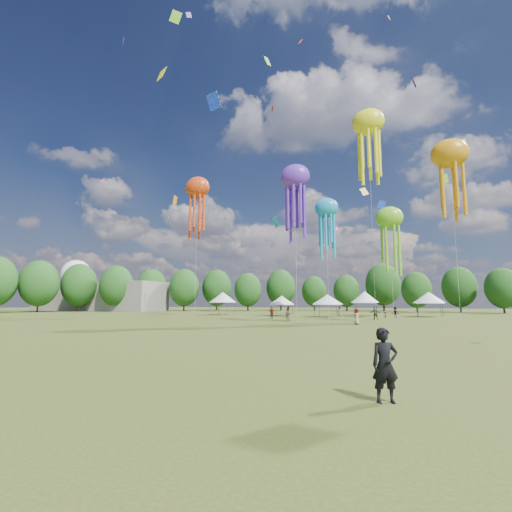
% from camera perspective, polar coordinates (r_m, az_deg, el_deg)
% --- Properties ---
extents(ground, '(300.00, 300.00, 0.00)m').
position_cam_1_polar(ground, '(15.08, -20.48, -16.18)').
color(ground, '#384416').
rests_on(ground, ground).
extents(observer_main, '(0.79, 0.67, 1.84)m').
position_cam_1_polar(observer_main, '(10.19, 19.33, -15.59)').
color(observer_main, black).
rests_on(observer_main, ground).
extents(spectator_near, '(0.93, 0.78, 1.69)m').
position_cam_1_polar(spectator_near, '(50.26, 4.94, -8.97)').
color(spectator_near, gray).
rests_on(spectator_near, ground).
extents(spectators_far, '(18.53, 25.18, 1.90)m').
position_cam_1_polar(spectators_far, '(57.84, 15.06, -8.46)').
color(spectators_far, gray).
rests_on(spectators_far, ground).
extents(festival_tents, '(42.01, 11.08, 4.43)m').
position_cam_1_polar(festival_tents, '(67.33, 10.13, -6.45)').
color(festival_tents, '#47474C').
rests_on(festival_tents, ground).
extents(show_kites, '(46.05, 23.09, 28.77)m').
position_cam_1_polar(show_kites, '(57.08, 13.76, 11.19)').
color(show_kites, '#652CC4').
rests_on(show_kites, ground).
extents(small_kites, '(82.19, 58.87, 44.84)m').
position_cam_1_polar(small_kites, '(60.66, 12.05, 19.71)').
color(small_kites, '#652CC4').
rests_on(small_kites, ground).
extents(treeline, '(201.57, 95.24, 13.43)m').
position_cam_1_polar(treeline, '(75.03, 11.01, -3.89)').
color(treeline, '#38281C').
rests_on(treeline, ground).
extents(hangar, '(40.00, 12.00, 8.00)m').
position_cam_1_polar(hangar, '(116.68, -23.13, -5.81)').
color(hangar, gray).
rests_on(hangar, ground).
extents(radome, '(9.00, 9.00, 16.00)m').
position_cam_1_polar(radome, '(132.58, -26.12, -3.15)').
color(radome, white).
rests_on(radome, ground).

